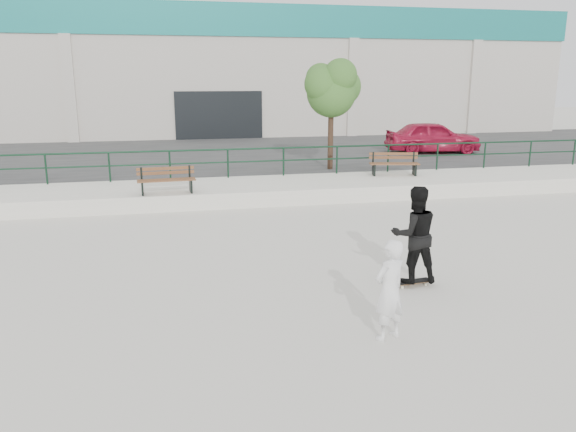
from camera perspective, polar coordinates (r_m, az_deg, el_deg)
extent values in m
plane|color=beige|center=(10.12, 6.81, -9.10)|extent=(120.00, 120.00, 0.00)
cube|color=silver|center=(18.91, -2.60, 2.62)|extent=(30.00, 3.00, 0.50)
cube|color=#353535|center=(27.21, -5.69, 6.02)|extent=(60.00, 14.00, 0.50)
cylinder|color=#123320|center=(19.97, -3.29, 6.85)|extent=(28.00, 0.06, 0.06)
cylinder|color=#123320|center=(20.03, -3.27, 5.57)|extent=(28.00, 0.05, 0.05)
cylinder|color=#123320|center=(20.17, -23.36, 4.37)|extent=(0.06, 0.06, 1.00)
cylinder|color=#123320|center=(19.88, -17.69, 4.73)|extent=(0.06, 0.06, 1.00)
cylinder|color=#123320|center=(19.79, -11.90, 5.05)|extent=(0.06, 0.06, 1.00)
cylinder|color=#123320|center=(19.91, -6.12, 5.32)|extent=(0.06, 0.06, 1.00)
cylinder|color=#123320|center=(20.22, -0.46, 5.53)|extent=(0.06, 0.06, 1.00)
cylinder|color=#123320|center=(20.73, 4.99, 5.68)|extent=(0.06, 0.06, 1.00)
cylinder|color=#123320|center=(21.40, 10.13, 5.78)|extent=(0.06, 0.06, 1.00)
cylinder|color=#123320|center=(22.24, 14.93, 5.82)|extent=(0.06, 0.06, 1.00)
cylinder|color=#123320|center=(23.22, 19.35, 5.83)|extent=(0.06, 0.06, 1.00)
cylinder|color=#123320|center=(24.33, 23.38, 5.81)|extent=(0.06, 0.06, 1.00)
cylinder|color=#123320|center=(25.54, 27.06, 5.77)|extent=(0.06, 0.06, 1.00)
cube|color=beige|center=(40.90, -8.24, 13.82)|extent=(44.00, 16.00, 8.00)
cube|color=#187C79|center=(41.02, -8.40, 18.15)|extent=(44.20, 16.20, 1.80)
cube|color=black|center=(32.96, -7.01, 9.70)|extent=(5.00, 0.15, 3.20)
cube|color=beige|center=(33.04, -21.31, 11.50)|extent=(0.60, 0.25, 6.20)
cube|color=beige|center=(34.53, 6.57, 12.39)|extent=(0.60, 0.25, 6.20)
cube|color=beige|center=(37.88, 18.36, 11.92)|extent=(0.60, 0.25, 6.20)
cube|color=brown|center=(17.27, -12.20, 3.49)|extent=(1.74, 0.21, 0.04)
cube|color=brown|center=(17.44, -12.24, 3.59)|extent=(1.74, 0.21, 0.04)
cube|color=brown|center=(17.61, -12.28, 3.68)|extent=(1.74, 0.21, 0.04)
cube|color=brown|center=(17.65, -12.32, 4.31)|extent=(1.74, 0.13, 0.10)
cube|color=brown|center=(17.63, -12.35, 4.74)|extent=(1.74, 0.13, 0.10)
cube|color=black|center=(17.45, -14.58, 2.76)|extent=(0.08, 0.48, 0.41)
cube|color=black|center=(17.63, -14.67, 4.17)|extent=(0.06, 0.05, 0.41)
cube|color=black|center=(17.53, -9.84, 3.05)|extent=(0.08, 0.48, 0.41)
cube|color=black|center=(17.71, -9.98, 4.45)|extent=(0.06, 0.05, 0.41)
cube|color=brown|center=(20.48, 10.86, 5.17)|extent=(1.76, 0.48, 0.04)
cube|color=brown|center=(20.66, 10.76, 5.25)|extent=(1.76, 0.48, 0.04)
cube|color=brown|center=(20.83, 10.67, 5.32)|extent=(1.76, 0.48, 0.04)
cube|color=brown|center=(20.88, 10.65, 5.86)|extent=(1.74, 0.41, 0.10)
cube|color=brown|center=(20.86, 10.67, 6.23)|extent=(1.74, 0.41, 0.10)
cube|color=black|center=(20.56, 8.71, 4.68)|extent=(0.16, 0.49, 0.41)
cube|color=black|center=(20.75, 8.64, 5.89)|extent=(0.07, 0.06, 0.41)
cube|color=black|center=(20.84, 12.73, 4.62)|extent=(0.16, 0.49, 0.41)
cube|color=black|center=(21.03, 12.64, 5.82)|extent=(0.07, 0.06, 0.41)
cylinder|color=#412920|center=(21.72, 4.35, 8.04)|extent=(0.21, 0.21, 2.48)
sphere|color=#356023|center=(21.62, 4.43, 12.40)|extent=(1.86, 1.86, 1.86)
sphere|color=#356023|center=(22.06, 5.52, 12.94)|extent=(1.45, 1.45, 1.45)
sphere|color=#356023|center=(21.30, 3.51, 13.23)|extent=(1.34, 1.34, 1.34)
sphere|color=#356023|center=(21.28, 5.34, 14.03)|extent=(1.24, 1.24, 1.24)
sphere|color=#356023|center=(21.92, 3.33, 13.79)|extent=(1.14, 1.14, 1.14)
imported|color=#B21538|center=(27.39, 14.49, 7.78)|extent=(4.54, 2.36, 1.48)
cube|color=black|center=(11.22, 12.47, -6.50)|extent=(0.80, 0.28, 0.02)
cube|color=brown|center=(11.23, 12.46, -6.58)|extent=(0.80, 0.28, 0.01)
cube|color=#939498|center=(11.11, 11.29, -6.87)|extent=(0.08, 0.17, 0.03)
cube|color=#939498|center=(11.37, 13.60, -6.52)|extent=(0.08, 0.17, 0.03)
cylinder|color=beige|center=(11.04, 11.53, -7.12)|extent=(0.06, 0.03, 0.06)
cylinder|color=beige|center=(11.20, 11.05, -6.80)|extent=(0.06, 0.03, 0.06)
cylinder|color=beige|center=(11.30, 13.84, -6.76)|extent=(0.06, 0.03, 0.06)
cylinder|color=beige|center=(11.45, 13.34, -6.45)|extent=(0.06, 0.03, 0.06)
imported|color=black|center=(10.94, 12.72, -1.84)|extent=(0.97, 0.78, 1.87)
imported|color=white|center=(8.72, 10.27, -7.42)|extent=(0.69, 0.59, 1.60)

